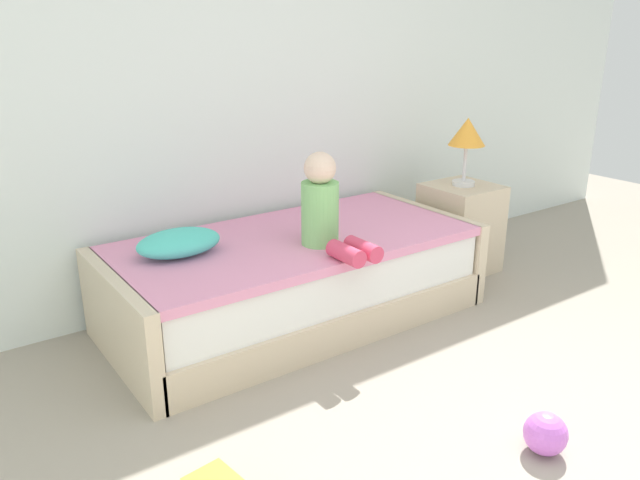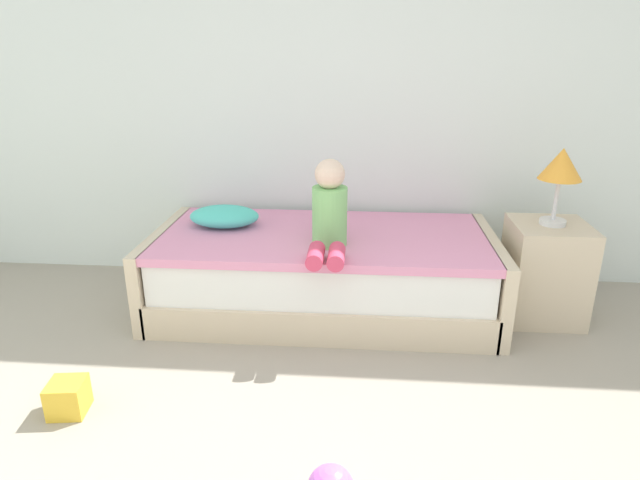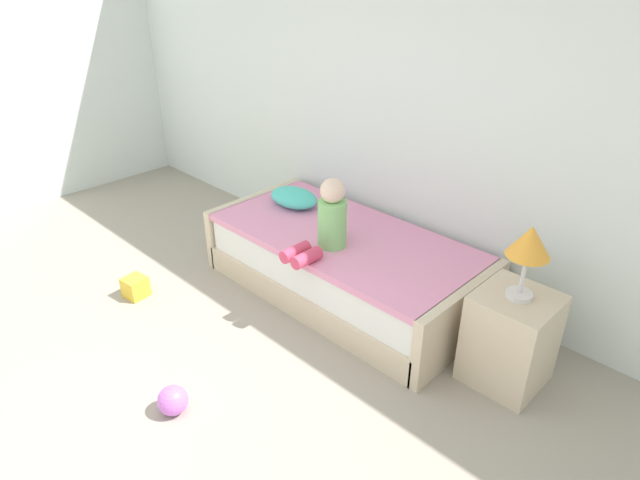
% 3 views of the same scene
% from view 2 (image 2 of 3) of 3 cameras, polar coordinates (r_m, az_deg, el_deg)
% --- Properties ---
extents(wall_rear, '(7.20, 0.10, 2.90)m').
position_cam_2_polar(wall_rear, '(3.70, 3.95, 17.78)').
color(wall_rear, silver).
rests_on(wall_rear, ground).
extents(bed, '(2.11, 1.00, 0.50)m').
position_cam_2_polar(bed, '(3.39, 0.34, -3.38)').
color(bed, beige).
rests_on(bed, ground).
extents(nightstand, '(0.44, 0.44, 0.60)m').
position_cam_2_polar(nightstand, '(3.53, 22.75, -3.08)').
color(nightstand, beige).
rests_on(nightstand, ground).
extents(table_lamp, '(0.24, 0.24, 0.45)m').
position_cam_2_polar(table_lamp, '(3.35, 24.20, 6.99)').
color(table_lamp, silver).
rests_on(table_lamp, nightstand).
extents(child_figure, '(0.20, 0.51, 0.50)m').
position_cam_2_polar(child_figure, '(3.01, 0.97, 2.88)').
color(child_figure, '#7FC672').
rests_on(child_figure, bed).
extents(pillow, '(0.44, 0.30, 0.13)m').
position_cam_2_polar(pillow, '(3.47, -10.11, 2.49)').
color(pillow, '#4CCCBC').
rests_on(pillow, bed).
extents(toy_block, '(0.18, 0.18, 0.16)m').
position_cam_2_polar(toy_block, '(2.80, -25.18, -14.86)').
color(toy_block, yellow).
rests_on(toy_block, ground).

